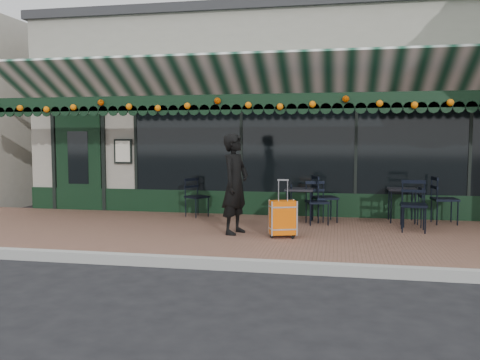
% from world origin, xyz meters
% --- Properties ---
extents(ground, '(80.00, 80.00, 0.00)m').
position_xyz_m(ground, '(0.00, 0.00, 0.00)').
color(ground, black).
rests_on(ground, ground).
extents(sidewalk, '(18.00, 4.00, 0.15)m').
position_xyz_m(sidewalk, '(0.00, 2.00, 0.07)').
color(sidewalk, brown).
rests_on(sidewalk, ground).
extents(curb, '(18.00, 0.16, 0.15)m').
position_xyz_m(curb, '(0.00, -0.08, 0.07)').
color(curb, '#9E9E99').
rests_on(curb, ground).
extents(restaurant_building, '(12.00, 9.60, 4.50)m').
position_xyz_m(restaurant_building, '(0.00, 7.84, 2.27)').
color(restaurant_building, gray).
rests_on(restaurant_building, ground).
extents(woman, '(0.58, 0.72, 1.72)m').
position_xyz_m(woman, '(-0.68, 1.75, 1.01)').
color(woman, black).
rests_on(woman, sidewalk).
extents(suitcase, '(0.47, 0.36, 0.96)m').
position_xyz_m(suitcase, '(0.16, 1.56, 0.47)').
color(suitcase, '#EB5D07').
rests_on(suitcase, sidewalk).
extents(cafe_table_a, '(0.54, 0.54, 0.66)m').
position_xyz_m(cafe_table_a, '(2.29, 3.58, 0.74)').
color(cafe_table_a, black).
rests_on(cafe_table_a, sidewalk).
extents(cafe_table_b, '(0.54, 0.54, 0.67)m').
position_xyz_m(cafe_table_b, '(0.32, 3.14, 0.75)').
color(cafe_table_b, black).
rests_on(cafe_table_b, sidewalk).
extents(chair_a_left, '(0.40, 0.40, 0.75)m').
position_xyz_m(chair_a_left, '(2.39, 3.07, 0.53)').
color(chair_a_left, black).
rests_on(chair_a_left, sidewalk).
extents(chair_a_right, '(0.51, 0.51, 0.93)m').
position_xyz_m(chair_a_right, '(3.07, 3.51, 0.61)').
color(chair_a_right, black).
rests_on(chair_a_right, sidewalk).
extents(chair_a_front, '(0.49, 0.49, 0.92)m').
position_xyz_m(chair_a_front, '(2.36, 2.55, 0.61)').
color(chair_a_front, black).
rests_on(chair_a_front, sidewalk).
extents(chair_b_left, '(0.43, 0.43, 0.78)m').
position_xyz_m(chair_b_left, '(-0.02, 3.15, 0.54)').
color(chair_b_left, black).
rests_on(chair_b_left, sidewalk).
extents(chair_b_right, '(0.59, 0.59, 0.92)m').
position_xyz_m(chair_b_right, '(0.80, 3.34, 0.61)').
color(chair_b_right, black).
rests_on(chair_b_right, sidewalk).
extents(chair_b_front, '(0.52, 0.52, 0.83)m').
position_xyz_m(chair_b_front, '(0.66, 2.99, 0.57)').
color(chair_b_front, black).
rests_on(chair_b_front, sidewalk).
extents(chair_solo, '(0.57, 0.57, 0.82)m').
position_xyz_m(chair_solo, '(-1.85, 3.46, 0.56)').
color(chair_solo, black).
rests_on(chair_solo, sidewalk).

